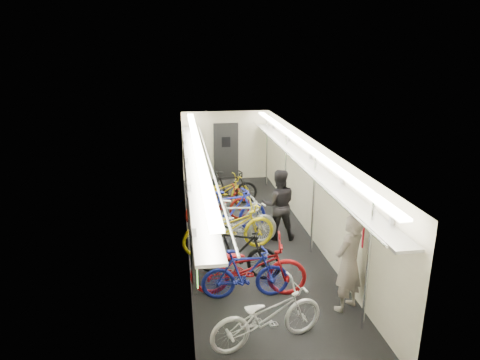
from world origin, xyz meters
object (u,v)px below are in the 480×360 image
object	(u,v)px
bicycle_1	(246,274)
passenger_mid	(278,205)
passenger_near	(349,263)
backpack	(370,237)
bicycle_0	(267,315)

from	to	relation	value
bicycle_1	passenger_mid	xyz separation A→B (m)	(1.18, 2.46, 0.38)
passenger_near	backpack	distance (m)	0.60
passenger_near	bicycle_0	bearing A→B (deg)	-8.33
passenger_near	passenger_mid	world-z (taller)	passenger_near
bicycle_1	backpack	distance (m)	2.31
bicycle_0	bicycle_1	world-z (taller)	bicycle_0
passenger_near	backpack	xyz separation A→B (m)	(0.42, 0.16, 0.39)
passenger_near	passenger_mid	bearing A→B (deg)	-113.07
passenger_near	passenger_mid	xyz separation A→B (m)	(-0.52, 3.05, -0.02)
bicycle_0	passenger_mid	world-z (taller)	passenger_mid
bicycle_0	passenger_near	bearing A→B (deg)	-79.93
bicycle_0	bicycle_1	size ratio (longest dim) A/B	1.15
bicycle_1	backpack	world-z (taller)	backpack
bicycle_0	backpack	xyz separation A→B (m)	(2.00, 0.88, 0.79)
bicycle_1	passenger_near	bearing A→B (deg)	-107.61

